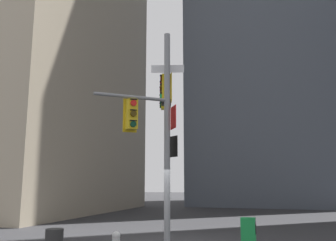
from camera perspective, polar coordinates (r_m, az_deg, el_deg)
name	(u,v)px	position (r m, az deg, el deg)	size (l,w,h in m)	color
signal_pole_assembly	(161,111)	(13.01, -1.12, 1.52)	(2.47, 4.60, 7.34)	gray
newspaper_box	(249,234)	(11.74, 12.90, -17.46)	(0.45, 0.36, 0.99)	#198C3F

